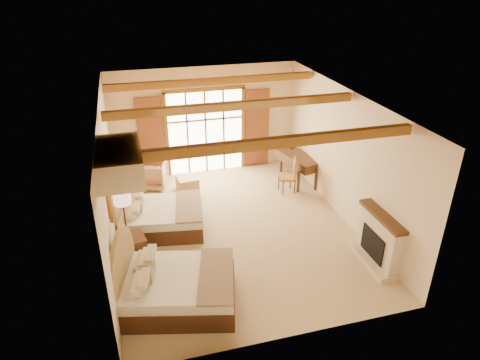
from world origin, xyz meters
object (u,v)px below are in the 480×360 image
object	(u,v)px
nightstand	(133,250)
armchair	(151,174)
bed_near	(170,286)
bed_far	(155,216)
desk	(298,167)

from	to	relation	value
nightstand	armchair	size ratio (longest dim) A/B	0.75
bed_near	bed_far	bearing A→B (deg)	104.69
bed_near	bed_far	xyz separation A→B (m)	(-0.04, 2.64, -0.02)
bed_far	desk	size ratio (longest dim) A/B	1.38
armchair	bed_near	bearing A→B (deg)	105.42
bed_far	armchair	bearing A→B (deg)	96.51
nightstand	armchair	distance (m)	3.55
bed_near	armchair	distance (m)	4.96
bed_far	desk	world-z (taller)	bed_far
nightstand	desk	bearing A→B (deg)	18.45
armchair	desk	world-z (taller)	desk
bed_near	bed_far	size ratio (longest dim) A/B	1.12
bed_near	nightstand	distance (m)	1.60
bed_far	desk	bearing A→B (deg)	29.29
bed_far	nightstand	bearing A→B (deg)	-107.28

